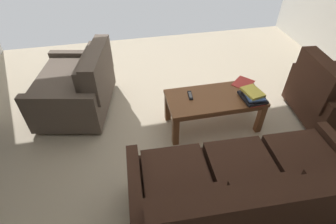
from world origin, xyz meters
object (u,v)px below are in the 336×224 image
(book_stack, at_px, (253,96))
(loose_magazine, at_px, (243,83))
(armchair_side, at_px, (331,96))
(tv_remote, at_px, (190,95))
(coffee_table, at_px, (214,102))
(sofa_main, at_px, (246,192))
(loveseat_near, at_px, (78,86))

(book_stack, xyz_separation_m, loose_magazine, (-0.04, -0.33, -0.05))
(armchair_side, xyz_separation_m, tv_remote, (1.74, -0.24, 0.10))
(armchair_side, bearing_deg, tv_remote, -7.82)
(armchair_side, distance_m, tv_remote, 1.76)
(book_stack, bearing_deg, loose_magazine, -97.52)
(coffee_table, distance_m, armchair_side, 1.47)
(coffee_table, bearing_deg, armchair_side, 173.51)
(sofa_main, bearing_deg, tv_remote, -83.77)
(armchair_side, bearing_deg, coffee_table, -6.49)
(loveseat_near, distance_m, armchair_side, 3.19)
(coffee_table, distance_m, tv_remote, 0.30)
(coffee_table, xyz_separation_m, loose_magazine, (-0.44, -0.19, 0.07))
(sofa_main, relative_size, book_stack, 6.44)
(loose_magazine, bearing_deg, loveseat_near, 35.24)
(sofa_main, height_order, coffee_table, sofa_main)
(loose_magazine, bearing_deg, sofa_main, 115.70)
(armchair_side, height_order, book_stack, armchair_side)
(sofa_main, distance_m, book_stack, 1.19)
(loveseat_near, bearing_deg, tv_remote, 155.50)
(book_stack, relative_size, tv_remote, 1.84)
(book_stack, relative_size, loose_magazine, 1.15)
(sofa_main, relative_size, tv_remote, 11.88)
(sofa_main, height_order, loose_magazine, sofa_main)
(tv_remote, bearing_deg, book_stack, 162.58)
(sofa_main, relative_size, loose_magazine, 7.42)
(sofa_main, distance_m, loveseat_near, 2.38)
(sofa_main, distance_m, armchair_side, 1.91)
(sofa_main, height_order, tv_remote, sofa_main)
(loveseat_near, height_order, book_stack, loveseat_near)
(armchair_side, height_order, loose_magazine, armchair_side)
(sofa_main, distance_m, tv_remote, 1.28)
(loose_magazine, bearing_deg, tv_remote, 57.99)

